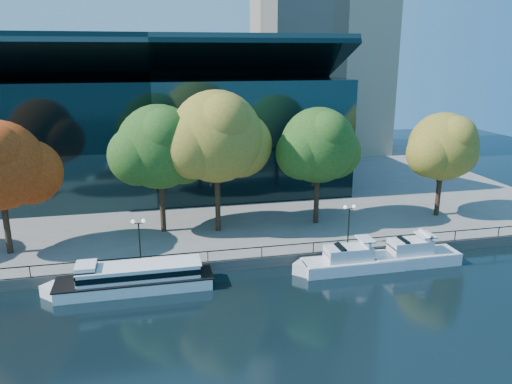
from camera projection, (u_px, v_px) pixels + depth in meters
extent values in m
plane|color=black|center=(213.00, 287.00, 42.29)|extent=(160.00, 160.00, 0.00)
cube|color=slate|center=(181.00, 179.00, 76.50)|extent=(90.00, 67.00, 1.00)
cube|color=#47443F|center=(208.00, 267.00, 45.03)|extent=(90.00, 0.25, 1.00)
cube|color=black|center=(208.00, 252.00, 44.83)|extent=(88.20, 0.08, 0.08)
cube|color=black|center=(208.00, 257.00, 44.96)|extent=(0.07, 0.07, 0.90)
cube|color=black|center=(152.00, 136.00, 69.42)|extent=(50.00, 24.00, 16.00)
cube|color=black|center=(149.00, 67.00, 63.10)|extent=(50.00, 17.14, 7.86)
cube|color=white|center=(135.00, 284.00, 41.76)|extent=(12.66, 3.07, 0.99)
cube|color=black|center=(135.00, 278.00, 41.63)|extent=(12.91, 3.14, 0.11)
cube|color=white|center=(55.00, 292.00, 40.45)|extent=(2.54, 2.54, 0.99)
cube|color=white|center=(140.00, 272.00, 41.57)|extent=(9.87, 2.52, 1.08)
cube|color=black|center=(140.00, 271.00, 41.55)|extent=(10.00, 2.58, 0.50)
cube|color=white|center=(140.00, 265.00, 41.41)|extent=(10.13, 2.64, 0.09)
cube|color=white|center=(86.00, 273.00, 40.61)|extent=(1.63, 2.15, 1.63)
cube|color=black|center=(86.00, 271.00, 40.56)|extent=(1.67, 2.21, 0.63)
cube|color=silver|center=(353.00, 265.00, 45.53)|extent=(9.31, 2.66, 1.06)
cube|color=silver|center=(304.00, 269.00, 44.57)|extent=(2.04, 2.04, 1.06)
cube|color=silver|center=(353.00, 259.00, 45.38)|extent=(9.13, 2.61, 0.07)
cube|color=silver|center=(348.00, 253.00, 45.11)|extent=(4.19, 2.00, 1.15)
cube|color=black|center=(336.00, 253.00, 44.84)|extent=(1.83, 1.92, 1.45)
cube|color=silver|center=(365.00, 243.00, 45.21)|extent=(0.22, 2.08, 0.71)
cube|color=silver|center=(365.00, 239.00, 45.12)|extent=(1.24, 2.08, 0.13)
cube|color=silver|center=(413.00, 258.00, 46.82)|extent=(8.54, 2.66, 1.14)
cube|color=silver|center=(371.00, 262.00, 45.93)|extent=(2.09, 2.09, 1.14)
cube|color=silver|center=(414.00, 253.00, 46.66)|extent=(8.37, 2.60, 0.08)
cube|color=silver|center=(410.00, 246.00, 46.38)|extent=(3.84, 1.99, 1.23)
cube|color=black|center=(399.00, 246.00, 46.13)|extent=(1.74, 1.91, 1.43)
cube|color=silver|center=(425.00, 236.00, 46.44)|extent=(0.24, 2.07, 0.76)
cube|color=silver|center=(425.00, 235.00, 46.42)|extent=(1.33, 2.07, 0.14)
cylinder|color=black|center=(6.00, 219.00, 46.15)|extent=(0.56, 0.56, 6.75)
cylinder|color=black|center=(8.00, 190.00, 45.73)|extent=(1.11, 1.66, 3.38)
sphere|color=maroon|center=(29.00, 172.00, 46.68)|extent=(6.14, 6.14, 6.14)
cylinder|color=black|center=(162.00, 198.00, 51.85)|extent=(0.56, 0.56, 7.22)
cylinder|color=black|center=(166.00, 171.00, 51.38)|extent=(1.16, 1.75, 3.62)
cylinder|color=black|center=(157.00, 175.00, 50.79)|extent=(1.07, 1.21, 3.23)
sphere|color=#204A17|center=(159.00, 147.00, 50.40)|extent=(8.57, 8.57, 8.57)
sphere|color=#204A17|center=(182.00, 154.00, 52.38)|extent=(6.43, 6.43, 6.43)
sphere|color=#204A17|center=(138.00, 156.00, 49.32)|extent=(6.00, 6.00, 6.00)
sphere|color=#204A17|center=(164.00, 135.00, 48.47)|extent=(5.14, 5.14, 5.14)
cylinder|color=black|center=(218.00, 194.00, 51.90)|extent=(0.56, 0.56, 8.04)
cylinder|color=black|center=(221.00, 164.00, 51.34)|extent=(1.25, 1.91, 4.01)
cylinder|color=black|center=(213.00, 168.00, 50.76)|extent=(1.15, 1.30, 3.59)
sphere|color=olive|center=(216.00, 137.00, 50.28)|extent=(9.35, 9.35, 9.35)
sphere|color=olive|center=(239.00, 145.00, 52.44)|extent=(7.02, 7.02, 7.02)
sphere|color=olive|center=(194.00, 146.00, 49.10)|extent=(6.55, 6.55, 6.55)
sphere|color=olive|center=(223.00, 123.00, 48.17)|extent=(5.61, 5.61, 5.61)
cylinder|color=black|center=(317.00, 192.00, 54.47)|extent=(0.56, 0.56, 6.97)
cylinder|color=black|center=(321.00, 167.00, 54.03)|extent=(1.13, 1.70, 3.49)
cylinder|color=black|center=(315.00, 171.00, 53.44)|extent=(1.04, 1.17, 3.12)
sphere|color=#204A17|center=(318.00, 145.00, 53.07)|extent=(8.08, 8.08, 8.08)
sphere|color=#204A17|center=(334.00, 152.00, 54.94)|extent=(6.06, 6.06, 6.06)
sphere|color=#204A17|center=(302.00, 153.00, 52.05)|extent=(5.65, 5.65, 5.65)
sphere|color=#204A17|center=(328.00, 134.00, 51.25)|extent=(4.85, 4.85, 4.85)
cylinder|color=black|center=(439.00, 188.00, 57.18)|extent=(0.56, 0.56, 6.45)
cylinder|color=black|center=(444.00, 166.00, 56.79)|extent=(1.07, 1.60, 3.24)
cylinder|color=black|center=(439.00, 169.00, 56.20)|extent=(0.99, 1.11, 2.90)
sphere|color=olive|center=(443.00, 147.00, 55.88)|extent=(7.65, 7.65, 7.65)
sphere|color=olive|center=(453.00, 152.00, 57.66)|extent=(5.74, 5.74, 5.74)
sphere|color=olive|center=(431.00, 154.00, 54.92)|extent=(5.36, 5.36, 5.36)
sphere|color=olive|center=(455.00, 137.00, 54.16)|extent=(4.59, 4.59, 4.59)
cylinder|color=black|center=(140.00, 243.00, 44.55)|extent=(0.14, 0.14, 3.60)
cube|color=black|center=(138.00, 223.00, 44.05)|extent=(0.90, 0.06, 0.06)
sphere|color=white|center=(133.00, 222.00, 43.90)|extent=(0.36, 0.36, 0.36)
sphere|color=white|center=(143.00, 221.00, 44.09)|extent=(0.36, 0.36, 0.36)
cylinder|color=black|center=(349.00, 227.00, 48.67)|extent=(0.14, 0.14, 3.60)
cube|color=black|center=(349.00, 209.00, 48.18)|extent=(0.90, 0.06, 0.06)
sphere|color=white|center=(345.00, 207.00, 48.03)|extent=(0.36, 0.36, 0.36)
sphere|color=white|center=(354.00, 207.00, 48.22)|extent=(0.36, 0.36, 0.36)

